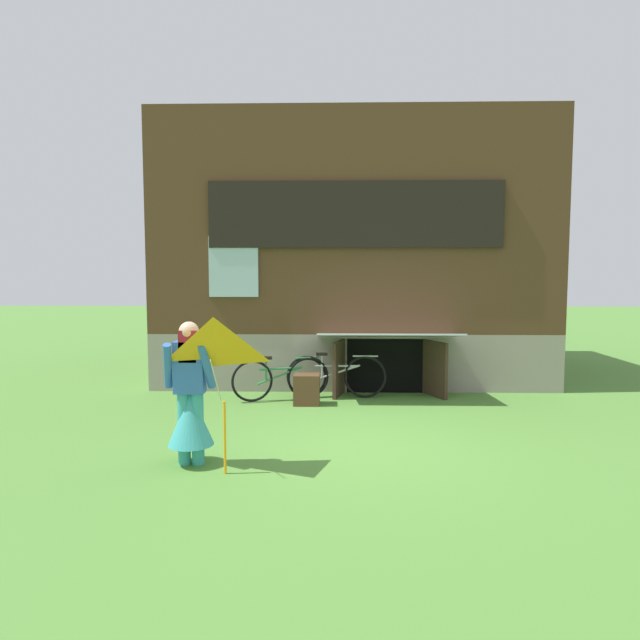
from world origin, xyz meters
name	(u,v)px	position (x,y,z in m)	size (l,w,h in m)	color
ground_plane	(363,441)	(0.00, 0.00, 0.00)	(60.00, 60.00, 0.00)	#4C7F33
log_house	(351,255)	(0.00, 5.63, 2.61)	(7.68, 6.38, 5.21)	gray
person	(190,405)	(-2.03, -0.91, 0.70)	(0.61, 0.53, 1.65)	teal
kite	(214,355)	(-1.64, -1.42, 1.34)	(0.93, 0.87, 1.66)	orange
bicycle_silver	(336,376)	(-0.34, 2.54, 0.39)	(1.77, 0.08, 0.80)	black
bicycle_green	(280,378)	(-1.32, 2.35, 0.38)	(1.61, 0.61, 0.77)	black
wooden_crate	(307,389)	(-0.84, 2.03, 0.25)	(0.43, 0.37, 0.51)	#4C331E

